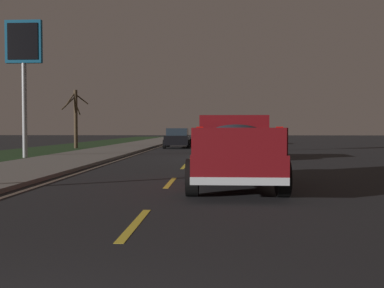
{
  "coord_description": "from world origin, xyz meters",
  "views": [
    {
      "loc": [
        -1.76,
        -1.28,
        1.51
      ],
      "look_at": [
        9.69,
        -0.65,
        1.11
      ],
      "focal_mm": 41.38,
      "sensor_mm": 36.0,
      "label": 1
    }
  ],
  "objects_px": {
    "sedan_white": "(224,136)",
    "sedan_silver": "(225,143)",
    "pickup_truck": "(234,149)",
    "sedan_black": "(178,138)",
    "bare_tree_far": "(76,117)",
    "gas_price_sign": "(24,54)"
  },
  "relations": [
    {
      "from": "pickup_truck",
      "to": "sedan_black",
      "type": "height_order",
      "value": "pickup_truck"
    },
    {
      "from": "sedan_black",
      "to": "bare_tree_far",
      "type": "bearing_deg",
      "value": 97.97
    },
    {
      "from": "pickup_truck",
      "to": "gas_price_sign",
      "type": "distance_m",
      "value": 15.61
    },
    {
      "from": "pickup_truck",
      "to": "sedan_silver",
      "type": "xyz_separation_m",
      "value": [
        10.33,
        0.04,
        -0.2
      ]
    },
    {
      "from": "pickup_truck",
      "to": "sedan_white",
      "type": "height_order",
      "value": "pickup_truck"
    },
    {
      "from": "pickup_truck",
      "to": "gas_price_sign",
      "type": "bearing_deg",
      "value": 44.0
    },
    {
      "from": "sedan_black",
      "to": "gas_price_sign",
      "type": "distance_m",
      "value": 14.66
    },
    {
      "from": "sedan_white",
      "to": "sedan_silver",
      "type": "relative_size",
      "value": 1.0
    },
    {
      "from": "sedan_silver",
      "to": "sedan_white",
      "type": "bearing_deg",
      "value": -0.76
    },
    {
      "from": "sedan_white",
      "to": "sedan_black",
      "type": "distance_m",
      "value": 8.38
    },
    {
      "from": "sedan_white",
      "to": "sedan_silver",
      "type": "xyz_separation_m",
      "value": [
        -20.05,
        0.26,
        0.0
      ]
    },
    {
      "from": "pickup_truck",
      "to": "bare_tree_far",
      "type": "bearing_deg",
      "value": 27.38
    },
    {
      "from": "sedan_silver",
      "to": "gas_price_sign",
      "type": "distance_m",
      "value": 11.34
    },
    {
      "from": "sedan_white",
      "to": "sedan_silver",
      "type": "bearing_deg",
      "value": 179.24
    },
    {
      "from": "sedan_silver",
      "to": "bare_tree_far",
      "type": "relative_size",
      "value": 0.99
    },
    {
      "from": "sedan_silver",
      "to": "bare_tree_far",
      "type": "distance_m",
      "value": 16.12
    },
    {
      "from": "sedan_white",
      "to": "bare_tree_far",
      "type": "distance_m",
      "value": 14.46
    },
    {
      "from": "sedan_black",
      "to": "bare_tree_far",
      "type": "height_order",
      "value": "bare_tree_far"
    },
    {
      "from": "pickup_truck",
      "to": "gas_price_sign",
      "type": "xyz_separation_m",
      "value": [
        10.78,
        10.41,
        4.36
      ]
    },
    {
      "from": "pickup_truck",
      "to": "sedan_white",
      "type": "relative_size",
      "value": 1.23
    },
    {
      "from": "bare_tree_far",
      "to": "sedan_black",
      "type": "bearing_deg",
      "value": -82.03
    },
    {
      "from": "pickup_truck",
      "to": "bare_tree_far",
      "type": "height_order",
      "value": "bare_tree_far"
    }
  ]
}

